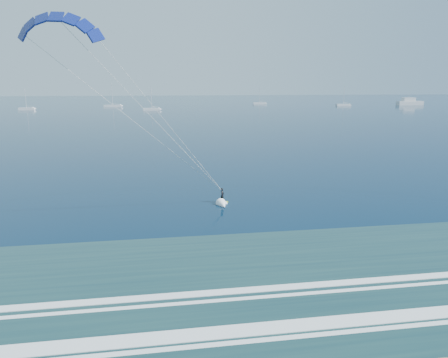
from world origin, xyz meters
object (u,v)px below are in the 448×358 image
Objects in this scene: kitesurfer_rig at (153,118)px; motor_yacht at (409,102)px; sailboat_2 at (113,106)px; sailboat_5 at (343,105)px; sailboat_3 at (152,109)px; sailboat_4 at (260,103)px; sailboat_1 at (27,109)px.

kitesurfer_rig is 1.17× the size of motor_yacht.
sailboat_2 is 1.11× the size of sailboat_5.
kitesurfer_rig reaches higher than sailboat_2.
sailboat_3 is (-4.29, 160.76, -8.68)m from kitesurfer_rig.
sailboat_3 is (-154.03, -29.61, -1.06)m from motor_yacht.
sailboat_3 is 112.25m from sailboat_5.
sailboat_2 is 90.12m from sailboat_4.
sailboat_1 is at bearing -150.38° from sailboat_2.
sailboat_1 is (-64.85, 172.97, -8.69)m from kitesurfer_rig.
sailboat_3 is at bearing 91.53° from kitesurfer_rig.
sailboat_3 is (60.57, -12.21, 0.01)m from sailboat_1.
sailboat_1 is at bearing 110.55° from kitesurfer_rig.
motor_yacht is at bearing 4.64° from sailboat_1.
sailboat_4 is (61.73, 213.57, -8.68)m from kitesurfer_rig.
kitesurfer_rig is 196.80m from sailboat_2.
sailboat_3 is (22.13, -34.06, -0.01)m from sailboat_2.
sailboat_2 is at bearing 178.55° from motor_yacht.
sailboat_5 is at bearing -32.47° from sailboat_4.
kitesurfer_rig is 1.65× the size of sailboat_4.
sailboat_2 is at bearing 97.72° from kitesurfer_rig.
sailboat_2 reaches higher than sailboat_4.
sailboat_3 is at bearing -169.12° from motor_yacht.
sailboat_4 reaches higher than sailboat_3.
kitesurfer_rig is at bearing -119.47° from sailboat_5.
sailboat_5 is (131.51, -8.85, -0.01)m from sailboat_2.
kitesurfer_rig reaches higher than sailboat_3.
sailboat_2 is at bearing 123.01° from sailboat_3.
sailboat_1 is 44.22m from sailboat_2.
sailboat_3 reaches higher than sailboat_1.
motor_yacht is at bearing -1.45° from sailboat_2.
sailboat_5 is at bearing 12.98° from sailboat_3.
sailboat_2 reaches higher than sailboat_3.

